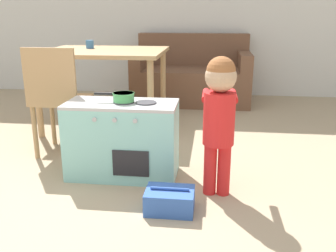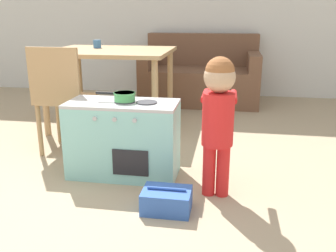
# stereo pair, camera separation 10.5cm
# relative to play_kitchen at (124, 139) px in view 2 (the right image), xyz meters

# --- Properties ---
(ground_plane) EXTENTS (16.00, 16.00, 0.00)m
(ground_plane) POSITION_rel_play_kitchen_xyz_m (-0.26, -0.82, -0.26)
(ground_plane) COLOR tan
(play_kitchen) EXTENTS (0.74, 0.36, 0.52)m
(play_kitchen) POSITION_rel_play_kitchen_xyz_m (0.00, 0.00, 0.00)
(play_kitchen) COLOR #8CD1CC
(play_kitchen) RESTS_ON ground_plane
(toy_pot) EXTENTS (0.27, 0.14, 0.06)m
(toy_pot) POSITION_rel_play_kitchen_xyz_m (0.01, 0.00, 0.30)
(toy_pot) COLOR #4CAD5B
(toy_pot) RESTS_ON play_kitchen
(child_figure) EXTENTS (0.21, 0.34, 0.85)m
(child_figure) POSITION_rel_play_kitchen_xyz_m (0.64, -0.20, 0.29)
(child_figure) COLOR red
(child_figure) RESTS_ON ground_plane
(toy_basket) EXTENTS (0.27, 0.20, 0.14)m
(toy_basket) POSITION_rel_play_kitchen_xyz_m (0.37, -0.45, -0.19)
(toy_basket) COLOR #335BB2
(toy_basket) RESTS_ON ground_plane
(dining_table) EXTENTS (1.12, 0.92, 0.74)m
(dining_table) POSITION_rel_play_kitchen_xyz_m (-0.43, 1.12, 0.40)
(dining_table) COLOR tan
(dining_table) RESTS_ON ground_plane
(dining_chair_near) EXTENTS (0.39, 0.39, 0.85)m
(dining_chair_near) POSITION_rel_play_kitchen_xyz_m (-0.57, 0.33, 0.20)
(dining_chair_near) COLOR tan
(dining_chair_near) RESTS_ON ground_plane
(couch) EXTENTS (1.41, 0.83, 0.82)m
(couch) POSITION_rel_play_kitchen_xyz_m (0.33, 2.33, 0.05)
(couch) COLOR brown
(couch) RESTS_ON ground_plane
(cup_on_table) EXTENTS (0.08, 0.08, 0.08)m
(cup_on_table) POSITION_rel_play_kitchen_xyz_m (-0.60, 1.24, 0.53)
(cup_on_table) COLOR teal
(cup_on_table) RESTS_ON dining_table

